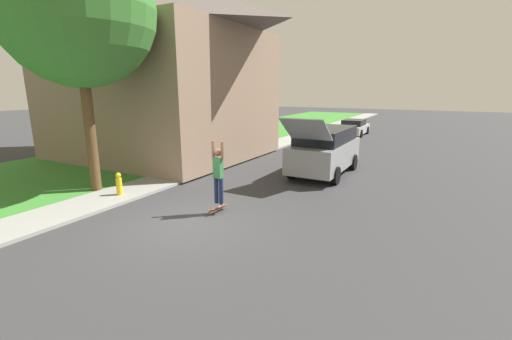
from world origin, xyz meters
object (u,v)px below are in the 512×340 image
at_px(lawn_tree_near, 76,9).
at_px(fire_hydrant, 119,184).
at_px(skateboard, 217,208).
at_px(suv_parked, 325,149).
at_px(car_down_street, 354,128).
at_px(skateboarder, 218,172).

bearing_deg(lawn_tree_near, fire_hydrant, -1.60).
xyz_separation_m(lawn_tree_near, fire_hydrant, (1.28, -0.04, -5.71)).
bearing_deg(skateboard, fire_hydrant, -174.06).
relative_size(suv_parked, skateboard, 6.86).
relative_size(car_down_street, skateboard, 5.24).
relative_size(lawn_tree_near, skateboarder, 4.58).
height_order(suv_parked, skateboarder, suv_parked).
height_order(lawn_tree_near, fire_hydrant, lawn_tree_near).
relative_size(suv_parked, skateboarder, 2.82).
height_order(suv_parked, car_down_street, suv_parked).
bearing_deg(skateboard, skateboarder, -22.21).
xyz_separation_m(skateboarder, skateboard, (-0.10, 0.04, -1.16)).
bearing_deg(skateboard, lawn_tree_near, -175.94).
distance_m(car_down_street, fire_hydrant, 20.72).
height_order(car_down_street, skateboard, car_down_street).
height_order(lawn_tree_near, car_down_street, lawn_tree_near).
bearing_deg(skateboard, suv_parked, 78.25).
xyz_separation_m(suv_parked, car_down_street, (-2.01, 13.80, -0.49)).
bearing_deg(skateboard, car_down_street, 92.00).
relative_size(suv_parked, fire_hydrant, 6.82).
bearing_deg(lawn_tree_near, skateboard, 4.06).
bearing_deg(car_down_street, fire_hydrant, -98.66).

